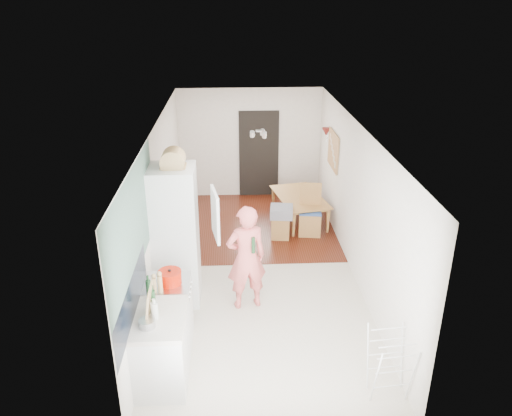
{
  "coord_description": "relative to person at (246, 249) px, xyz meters",
  "views": [
    {
      "loc": [
        -0.41,
        -7.43,
        4.38
      ],
      "look_at": [
        -0.03,
        0.2,
        1.08
      ],
      "focal_mm": 35.0,
      "sensor_mm": 36.0,
      "label": 1
    }
  ],
  "objects": [
    {
      "name": "steel_pan",
      "position": [
        -1.17,
        -1.72,
        -0.0
      ],
      "size": [
        0.23,
        0.23,
        0.09
      ],
      "primitive_type": "cylinder",
      "rotation": [
        0.0,
        0.0,
        -0.24
      ],
      "color": "#B3B3B5",
      "rests_on": "worktop"
    },
    {
      "name": "held_bottle",
      "position": [
        0.1,
        -0.11,
        0.12
      ],
      "size": [
        0.05,
        0.05,
        0.25
      ],
      "primitive_type": "cylinder",
      "color": "#1B3F1F",
      "rests_on": "person"
    },
    {
      "name": "fridge_door",
      "position": [
        -0.43,
        -0.06,
        0.58
      ],
      "size": [
        0.14,
        0.56,
        0.7
      ],
      "primitive_type": "cube",
      "rotation": [
        0.0,
        0.0,
        -1.4
      ],
      "color": "silver",
      "rests_on": "room_shell"
    },
    {
      "name": "bottle_c",
      "position": [
        -1.1,
        -1.56,
        0.06
      ],
      "size": [
        0.1,
        0.1,
        0.21
      ],
      "primitive_type": "cylinder",
      "rotation": [
        0.0,
        0.0,
        -0.19
      ],
      "color": "beige",
      "rests_on": "worktop"
    },
    {
      "name": "stool",
      "position": [
        0.73,
        2.26,
        -0.74
      ],
      "size": [
        0.38,
        0.38,
        0.45
      ],
      "primitive_type": null,
      "rotation": [
        0.0,
        0.0,
        -0.13
      ],
      "color": "#AF853B",
      "rests_on": "floor"
    },
    {
      "name": "pepper_mill_front",
      "position": [
        -1.18,
        -1.0,
        0.05
      ],
      "size": [
        0.07,
        0.07,
        0.2
      ],
      "primitive_type": "cylinder",
      "rotation": [
        0.0,
        0.0,
        0.31
      ],
      "color": "tan",
      "rests_on": "worktop"
    },
    {
      "name": "range_cooker",
      "position": [
        -1.07,
        -0.78,
        -0.53
      ],
      "size": [
        0.6,
        0.6,
        0.88
      ],
      "primitive_type": "cube",
      "color": "silver",
      "rests_on": "room_shell"
    },
    {
      "name": "red_casserole",
      "position": [
        -1.01,
        -0.81,
        0.04
      ],
      "size": [
        0.36,
        0.36,
        0.18
      ],
      "primitive_type": "cylinder",
      "rotation": [
        0.0,
        0.0,
        0.19
      ],
      "color": "red",
      "rests_on": "cooker_top"
    },
    {
      "name": "pepper_mill_back",
      "position": [
        -1.11,
        -1.0,
        0.07
      ],
      "size": [
        0.07,
        0.07,
        0.23
      ],
      "primitive_type": "cylinder",
      "rotation": [
        0.0,
        0.0,
        0.23
      ],
      "color": "tan",
      "rests_on": "worktop"
    },
    {
      "name": "pinboard_frame",
      "position": [
        1.8,
        2.92,
        0.58
      ],
      "size": [
        0.0,
        0.94,
        0.74
      ],
      "primitive_type": "cube",
      "color": "#AF853B",
      "rests_on": "room_shell"
    },
    {
      "name": "bread_bin",
      "position": [
        -1.0,
        0.26,
        1.28
      ],
      "size": [
        0.39,
        0.38,
        0.19
      ],
      "primitive_type": null,
      "rotation": [
        0.0,
        0.0,
        0.13
      ],
      "color": "tan",
      "rests_on": "fridge_housing"
    },
    {
      "name": "wall_sconce",
      "position": [
        1.77,
        3.57,
        0.78
      ],
      "size": [
        0.18,
        0.18,
        0.16
      ],
      "primitive_type": "cone",
      "color": "maroon",
      "rests_on": "room_shell"
    },
    {
      "name": "doorway_recess",
      "position": [
        0.43,
        4.5,
        0.03
      ],
      "size": [
        0.9,
        0.04,
        2.0
      ],
      "primitive_type": "cube",
      "color": "black",
      "rests_on": "room_shell"
    },
    {
      "name": "room_shell",
      "position": [
        0.23,
        1.02,
        0.28
      ],
      "size": [
        3.2,
        7.0,
        2.5
      ],
      "primitive_type": null,
      "color": "white",
      "rests_on": "ground"
    },
    {
      "name": "dining_chair",
      "position": [
        1.32,
        2.39,
        -0.47
      ],
      "size": [
        0.47,
        0.47,
        1.0
      ],
      "primitive_type": null,
      "rotation": [
        0.0,
        0.0,
        -0.13
      ],
      "color": "#AF853B",
      "rests_on": "floor"
    },
    {
      "name": "person",
      "position": [
        0.0,
        0.0,
        0.0
      ],
      "size": [
        0.79,
        0.61,
        1.93
      ],
      "primitive_type": "imported",
      "rotation": [
        0.0,
        0.0,
        3.37
      ],
      "color": "#E56461",
      "rests_on": "floor"
    },
    {
      "name": "chopping_boards",
      "position": [
        -1.16,
        -1.53,
        0.16
      ],
      "size": [
        0.09,
        0.3,
        0.41
      ],
      "primitive_type": null,
      "rotation": [
        0.0,
        0.0,
        -0.16
      ],
      "color": "tan",
      "rests_on": "worktop"
    },
    {
      "name": "base_cabinet",
      "position": [
        -1.07,
        -1.53,
        -0.54
      ],
      "size": [
        0.6,
        0.9,
        0.86
      ],
      "primitive_type": "cube",
      "color": "silver",
      "rests_on": "room_shell"
    },
    {
      "name": "floor",
      "position": [
        0.23,
        1.02,
        -0.97
      ],
      "size": [
        3.2,
        7.0,
        0.01
      ],
      "primitive_type": "cube",
      "color": "beige",
      "rests_on": "ground"
    },
    {
      "name": "bottle_a",
      "position": [
        -1.14,
        -1.44,
        0.1
      ],
      "size": [
        0.08,
        0.08,
        0.3
      ],
      "primitive_type": "cylinder",
      "rotation": [
        0.0,
        0.0,
        -0.12
      ],
      "color": "#1B3F1F",
      "rests_on": "worktop"
    },
    {
      "name": "worktop",
      "position": [
        -1.07,
        -1.53,
        -0.08
      ],
      "size": [
        0.62,
        0.92,
        0.06
      ],
      "primitive_type": "cube",
      "color": "beige",
      "rests_on": "room_shell"
    },
    {
      "name": "fridge_housing",
      "position": [
        -1.04,
        0.24,
        0.11
      ],
      "size": [
        0.66,
        0.66,
        2.15
      ],
      "primitive_type": "cube",
      "color": "silver",
      "rests_on": "room_shell"
    },
    {
      "name": "drying_rack",
      "position": [
        1.6,
        -1.92,
        -0.55
      ],
      "size": [
        0.47,
        0.43,
        0.84
      ],
      "primitive_type": null,
      "rotation": [
        0.0,
        0.0,
        0.09
      ],
      "color": "silver",
      "rests_on": "floor"
    },
    {
      "name": "dining_table",
      "position": [
        1.22,
        3.03,
        -0.74
      ],
      "size": [
        0.98,
        1.44,
        0.46
      ],
      "primitive_type": "imported",
      "rotation": [
        0.0,
        0.0,
        1.77
      ],
      "color": "#AF853B",
      "rests_on": "floor"
    },
    {
      "name": "fridge_interior",
      "position": [
        -0.73,
        0.24,
        0.58
      ],
      "size": [
        0.02,
        0.52,
        0.66
      ],
      "primitive_type": "cube",
      "color": "white",
      "rests_on": "room_shell"
    },
    {
      "name": "sage_wall_panel",
      "position": [
        -1.36,
        -0.98,
        0.88
      ],
      "size": [
        0.02,
        3.0,
        1.3
      ],
      "primitive_type": "cube",
      "color": "slate",
      "rests_on": "room_shell"
    },
    {
      "name": "bottle_b",
      "position": [
        -1.22,
        -1.18,
        0.09
      ],
      "size": [
        0.07,
        0.07,
        0.27
      ],
      "primitive_type": "cylinder",
      "rotation": [
        0.0,
        0.0,
        -0.17
      ],
      "color": "#1B3F1F",
      "rests_on": "worktop"
    },
    {
      "name": "pinboard",
      "position": [
        1.81,
        2.92,
        0.58
      ],
      "size": [
        0.03,
        0.9,
        0.7
      ],
      "primitive_type": "cube",
      "color": "tan",
      "rests_on": "room_shell"
    },
    {
      "name": "wood_floor_overlay",
      "position": [
        0.23,
        2.87,
        -0.96
      ],
      "size": [
        3.2,
        3.3,
        0.01
      ],
      "primitive_type": "cube",
      "color": "#531E14",
      "rests_on": "room_shell"
    },
    {
      "name": "grey_drape",
      "position": [
        0.74,
        2.26,
        -0.42
      ],
      "size": [
        0.47,
        0.47,
        0.19
      ],
      "primitive_type": "cube",
      "rotation": [
        0.0,
        0.0,
        -0.12
      ],
      "color": "gray",
      "rests_on": "stool"
    },
    {
      "name": "tile_splashback",
      "position": [
        -1.35,
        -1.53,
        0.18
      ],
      "size": [
        0.02,
        1.9,
        0.5
      ],
      "primitive_type": "cube",
      "color": "black",
      "rests_on": "room_shell"
    },
    {
      "name": "cooker_top",
      "position": [
        -1.07,
        -0.78,
        -0.07
      ],
      "size": [
        0.6,
        0.6,
        0.04
      ],
      "primitive_type": "cube",
      "color": "#B3B3B5",
      "rests_on": "room_shell"
    }
  ]
}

